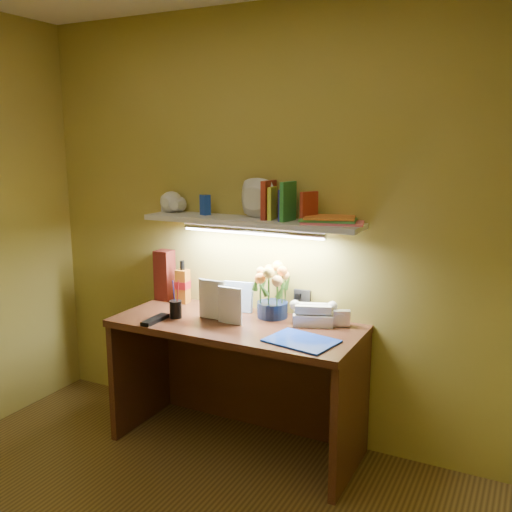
{
  "coord_description": "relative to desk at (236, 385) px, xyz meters",
  "views": [
    {
      "loc": [
        1.48,
        -1.47,
        1.74
      ],
      "look_at": [
        0.05,
        1.35,
        1.11
      ],
      "focal_mm": 40.0,
      "sensor_mm": 36.0,
      "label": 1
    }
  ],
  "objects": [
    {
      "name": "pen_cup",
      "position": [
        -0.35,
        -0.07,
        0.46
      ],
      "size": [
        0.08,
        0.08,
        0.17
      ],
      "primitive_type": "cylinder",
      "rotation": [
        0.0,
        0.0,
        -0.22
      ],
      "color": "black",
      "rests_on": "desk"
    },
    {
      "name": "desk",
      "position": [
        0.0,
        0.0,
        0.0
      ],
      "size": [
        1.4,
        0.6,
        0.75
      ],
      "primitive_type": "cube",
      "color": "#3E1E11",
      "rests_on": "ground"
    },
    {
      "name": "tv_remote",
      "position": [
        -0.41,
        -0.19,
        0.39
      ],
      "size": [
        0.06,
        0.2,
        0.02
      ],
      "primitive_type": "cube",
      "rotation": [
        0.0,
        0.0,
        0.02
      ],
      "color": "black",
      "rests_on": "desk"
    },
    {
      "name": "art_card",
      "position": [
        -0.1,
        0.2,
        0.46
      ],
      "size": [
        0.18,
        0.06,
        0.18
      ],
      "primitive_type": null,
      "rotation": [
        0.0,
        0.0,
        0.16
      ],
      "color": "silver",
      "rests_on": "desk"
    },
    {
      "name": "flower_bouquet",
      "position": [
        0.14,
        0.19,
        0.53
      ],
      "size": [
        0.24,
        0.24,
        0.31
      ],
      "primitive_type": null,
      "rotation": [
        0.0,
        0.0,
        -0.29
      ],
      "color": "#0E1A37",
      "rests_on": "desk"
    },
    {
      "name": "whisky_box",
      "position": [
        -0.64,
        0.22,
        0.53
      ],
      "size": [
        0.11,
        0.11,
        0.32
      ],
      "primitive_type": "cube",
      "rotation": [
        0.0,
        0.0,
        0.02
      ],
      "color": "#531812",
      "rests_on": "desk"
    },
    {
      "name": "desk_book_b",
      "position": [
        -0.1,
        -0.03,
        0.48
      ],
      "size": [
        0.15,
        0.02,
        0.21
      ],
      "primitive_type": "imported",
      "rotation": [
        0.0,
        0.0,
        -0.06
      ],
      "color": "silver",
      "rests_on": "desk"
    },
    {
      "name": "desk_book_a",
      "position": [
        -0.24,
        0.0,
        0.49
      ],
      "size": [
        0.17,
        0.03,
        0.23
      ],
      "primitive_type": "imported",
      "rotation": [
        0.0,
        0.0,
        -0.06
      ],
      "color": "beige",
      "rests_on": "desk"
    },
    {
      "name": "whisky_bottle",
      "position": [
        -0.49,
        0.2,
        0.51
      ],
      "size": [
        0.08,
        0.08,
        0.27
      ],
      "primitive_type": null,
      "rotation": [
        0.0,
        0.0,
        0.1
      ],
      "color": "#B36019",
      "rests_on": "desk"
    },
    {
      "name": "telephone",
      "position": [
        0.39,
        0.18,
        0.44
      ],
      "size": [
        0.26,
        0.23,
        0.13
      ],
      "primitive_type": null,
      "rotation": [
        0.0,
        0.0,
        0.35
      ],
      "color": "#F2E8CD",
      "rests_on": "desk"
    },
    {
      "name": "desk_clock",
      "position": [
        0.55,
        0.21,
        0.42
      ],
      "size": [
        0.1,
        0.08,
        0.09
      ],
      "primitive_type": "cube",
      "rotation": [
        0.0,
        0.0,
        0.39
      ],
      "color": "silver",
      "rests_on": "desk"
    },
    {
      "name": "blue_folder",
      "position": [
        0.44,
        -0.12,
        0.38
      ],
      "size": [
        0.38,
        0.31,
        0.01
      ],
      "primitive_type": "cube",
      "rotation": [
        0.0,
        0.0,
        -0.19
      ],
      "color": "blue",
      "rests_on": "desk"
    },
    {
      "name": "wall_shelf",
      "position": [
        0.0,
        0.18,
        0.96
      ],
      "size": [
        1.31,
        0.33,
        0.25
      ],
      "color": "silver",
      "rests_on": "ground"
    }
  ]
}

